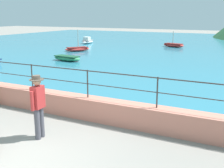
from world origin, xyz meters
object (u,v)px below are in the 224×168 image
at_px(boat_5, 77,49).
at_px(boat_3, 174,45).
at_px(person_walking, 38,104).
at_px(boat_4, 67,58).
at_px(boat_2, 88,41).

bearing_deg(boat_5, boat_3, 46.64).
bearing_deg(person_walking, boat_5, 120.51).
bearing_deg(boat_5, boat_4, -63.95).
distance_m(boat_2, boat_4, 12.63).
bearing_deg(boat_5, boat_2, 114.12).
xyz_separation_m(person_walking, boat_4, (-6.97, 10.99, -0.72)).
bearing_deg(boat_2, boat_4, -65.04).
relative_size(boat_2, boat_4, 1.01).
bearing_deg(boat_3, person_walking, -83.91).
bearing_deg(boat_2, boat_5, -65.88).
height_order(boat_2, boat_3, boat_3).
distance_m(boat_3, boat_4, 13.05).
xyz_separation_m(person_walking, boat_5, (-9.39, 15.93, -0.72)).
relative_size(boat_2, boat_5, 1.01).
bearing_deg(boat_4, boat_2, 114.96).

